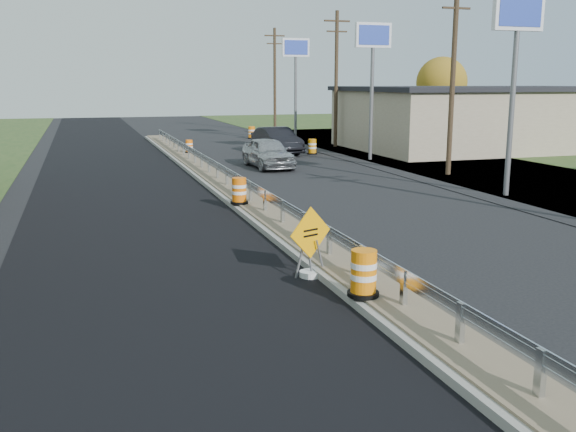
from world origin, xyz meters
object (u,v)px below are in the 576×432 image
object	(u,v)px
barrel_shoulder_far	(252,133)
barrel_median_near	(364,274)
barrel_shoulder_mid	(312,147)
car_silver	(268,153)
barrel_median_mid	(239,191)
barrel_median_far	(189,146)
caution_sign	(310,260)
car_dark_mid	(277,140)

from	to	relation	value
barrel_shoulder_far	barrel_median_near	bearing A→B (deg)	-101.50
barrel_shoulder_mid	car_silver	world-z (taller)	car_silver
barrel_median_mid	barrel_median_far	size ratio (longest dim) A/B	1.19
barrel_shoulder_mid	barrel_shoulder_far	bearing A→B (deg)	93.31
barrel_median_far	car_silver	xyz separation A→B (m)	(3.18, -6.76, 0.20)
barrel_median_near	barrel_shoulder_mid	bearing A→B (deg)	72.08
caution_sign	car_silver	world-z (taller)	caution_sign
barrel_median_far	barrel_shoulder_far	size ratio (longest dim) A/B	0.80
barrel_median_near	barrel_median_mid	size ratio (longest dim) A/B	1.03
barrel_median_mid	car_silver	size ratio (longest dim) A/B	0.20
barrel_median_near	barrel_median_far	distance (m)	28.57
caution_sign	car_silver	size ratio (longest dim) A/B	0.36
caution_sign	barrel_shoulder_mid	size ratio (longest dim) A/B	1.76
caution_sign	car_dark_mid	distance (m)	27.09
barrel_median_mid	barrel_shoulder_far	bearing A→B (deg)	74.42
caution_sign	barrel_shoulder_far	bearing A→B (deg)	55.06
car_dark_mid	barrel_median_mid	bearing A→B (deg)	-116.24
barrel_median_far	barrel_median_mid	bearing A→B (deg)	-93.54
barrel_median_near	car_silver	world-z (taller)	car_silver
barrel_median_mid	car_silver	world-z (taller)	car_silver
caution_sign	barrel_median_far	bearing A→B (deg)	64.57
barrel_shoulder_far	car_dark_mid	world-z (taller)	car_dark_mid
car_silver	car_dark_mid	world-z (taller)	car_dark_mid
barrel_median_mid	car_silver	distance (m)	11.81
caution_sign	barrel_shoulder_mid	distance (m)	26.68
barrel_median_near	barrel_median_far	world-z (taller)	barrel_median_near
barrel_median_near	barrel_shoulder_far	size ratio (longest dim) A/B	0.97
caution_sign	barrel_shoulder_far	world-z (taller)	caution_sign
car_silver	barrel_shoulder_far	bearing A→B (deg)	76.30
caution_sign	barrel_median_near	bearing A→B (deg)	-103.39
barrel_shoulder_mid	barrel_shoulder_far	distance (m)	12.56
barrel_median_near	barrel_median_far	xyz separation A→B (m)	(1.10, 28.54, -0.08)
barrel_median_near	barrel_median_mid	bearing A→B (deg)	90.00
barrel_median_near	barrel_shoulder_mid	world-z (taller)	barrel_median_near
barrel_shoulder_mid	car_dark_mid	xyz separation A→B (m)	(-2.05, 1.08, 0.38)
barrel_median_near	barrel_shoulder_far	world-z (taller)	barrel_median_near
barrel_median_near	barrel_shoulder_far	xyz separation A→B (m)	(8.10, 39.83, -0.22)
barrel_median_near	car_dark_mid	bearing A→B (deg)	76.57
barrel_median_mid	car_dark_mid	xyz separation A→B (m)	(6.77, 17.59, 0.16)
barrel_median_near	barrel_shoulder_mid	xyz separation A→B (m)	(8.83, 27.29, -0.23)
barrel_median_mid	barrel_median_far	bearing A→B (deg)	86.46
barrel_median_far	barrel_shoulder_far	bearing A→B (deg)	58.18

